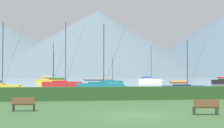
{
  "coord_description": "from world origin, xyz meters",
  "views": [
    {
      "loc": [
        -3.96,
        -18.14,
        2.44
      ],
      "look_at": [
        8.2,
        68.49,
        5.62
      ],
      "focal_mm": 48.42,
      "sensor_mm": 36.0,
      "label": 1
    }
  ],
  "objects_px": {
    "sailboat_slip_2": "(101,86)",
    "sailboat_slip_10": "(111,82)",
    "sailboat_slip_0": "(52,81)",
    "sailboat_slip_11": "(63,84)",
    "park_bench_under_tree": "(206,106)",
    "park_bench_near_path": "(24,103)",
    "sailboat_slip_9": "(185,88)",
    "sailboat_slip_6": "(150,80)",
    "sailboat_slip_4": "(51,81)"
  },
  "relations": [
    {
      "from": "sailboat_slip_2",
      "to": "sailboat_slip_4",
      "type": "height_order",
      "value": "sailboat_slip_4"
    },
    {
      "from": "sailboat_slip_0",
      "to": "sailboat_slip_10",
      "type": "bearing_deg",
      "value": -45.99
    },
    {
      "from": "sailboat_slip_0",
      "to": "park_bench_under_tree",
      "type": "distance_m",
      "value": 83.01
    },
    {
      "from": "sailboat_slip_6",
      "to": "sailboat_slip_10",
      "type": "distance_m",
      "value": 15.99
    },
    {
      "from": "sailboat_slip_10",
      "to": "sailboat_slip_11",
      "type": "distance_m",
      "value": 28.64
    },
    {
      "from": "sailboat_slip_0",
      "to": "sailboat_slip_4",
      "type": "height_order",
      "value": "sailboat_slip_4"
    },
    {
      "from": "sailboat_slip_2",
      "to": "sailboat_slip_10",
      "type": "xyz_separation_m",
      "value": [
        6.73,
        37.03,
        -0.13
      ]
    },
    {
      "from": "sailboat_slip_4",
      "to": "sailboat_slip_9",
      "type": "xyz_separation_m",
      "value": [
        21.41,
        -46.63,
        -0.2
      ]
    },
    {
      "from": "park_bench_under_tree",
      "to": "sailboat_slip_9",
      "type": "bearing_deg",
      "value": 77.98
    },
    {
      "from": "sailboat_slip_11",
      "to": "park_bench_under_tree",
      "type": "relative_size",
      "value": 7.96
    },
    {
      "from": "sailboat_slip_4",
      "to": "park_bench_under_tree",
      "type": "bearing_deg",
      "value": -71.68
    },
    {
      "from": "sailboat_slip_0",
      "to": "sailboat_slip_9",
      "type": "xyz_separation_m",
      "value": [
        21.8,
        -58.27,
        -0.06
      ]
    },
    {
      "from": "sailboat_slip_4",
      "to": "sailboat_slip_9",
      "type": "height_order",
      "value": "sailboat_slip_4"
    },
    {
      "from": "sailboat_slip_11",
      "to": "park_bench_near_path",
      "type": "relative_size",
      "value": 8.37
    },
    {
      "from": "sailboat_slip_6",
      "to": "sailboat_slip_9",
      "type": "height_order",
      "value": "sailboat_slip_6"
    },
    {
      "from": "sailboat_slip_0",
      "to": "sailboat_slip_9",
      "type": "height_order",
      "value": "sailboat_slip_0"
    },
    {
      "from": "sailboat_slip_11",
      "to": "park_bench_near_path",
      "type": "distance_m",
      "value": 37.5
    },
    {
      "from": "sailboat_slip_2",
      "to": "sailboat_slip_11",
      "type": "relative_size",
      "value": 0.82
    },
    {
      "from": "sailboat_slip_0",
      "to": "sailboat_slip_11",
      "type": "xyz_separation_m",
      "value": [
        4.3,
        -40.95,
        0.11
      ]
    },
    {
      "from": "sailboat_slip_6",
      "to": "park_bench_near_path",
      "type": "bearing_deg",
      "value": -103.86
    },
    {
      "from": "sailboat_slip_2",
      "to": "sailboat_slip_11",
      "type": "height_order",
      "value": "sailboat_slip_11"
    },
    {
      "from": "sailboat_slip_0",
      "to": "sailboat_slip_6",
      "type": "height_order",
      "value": "sailboat_slip_6"
    },
    {
      "from": "sailboat_slip_9",
      "to": "park_bench_near_path",
      "type": "height_order",
      "value": "sailboat_slip_9"
    },
    {
      "from": "sailboat_slip_4",
      "to": "park_bench_near_path",
      "type": "relative_size",
      "value": 7.79
    },
    {
      "from": "sailboat_slip_0",
      "to": "park_bench_under_tree",
      "type": "relative_size",
      "value": 5.94
    },
    {
      "from": "sailboat_slip_0",
      "to": "sailboat_slip_11",
      "type": "height_order",
      "value": "sailboat_slip_11"
    },
    {
      "from": "sailboat_slip_10",
      "to": "sailboat_slip_0",
      "type": "bearing_deg",
      "value": 143.36
    },
    {
      "from": "sailboat_slip_0",
      "to": "sailboat_slip_2",
      "type": "xyz_separation_m",
      "value": [
        10.39,
        -52.37,
        0.08
      ]
    },
    {
      "from": "sailboat_slip_0",
      "to": "sailboat_slip_6",
      "type": "xyz_separation_m",
      "value": [
        30.63,
        -6.78,
        0.09
      ]
    },
    {
      "from": "park_bench_under_tree",
      "to": "sailboat_slip_10",
      "type": "bearing_deg",
      "value": 93.81
    },
    {
      "from": "sailboat_slip_9",
      "to": "park_bench_under_tree",
      "type": "bearing_deg",
      "value": -104.59
    },
    {
      "from": "sailboat_slip_0",
      "to": "park_bench_under_tree",
      "type": "bearing_deg",
      "value": -84.55
    },
    {
      "from": "sailboat_slip_0",
      "to": "sailboat_slip_11",
      "type": "bearing_deg",
      "value": -88.14
    },
    {
      "from": "sailboat_slip_6",
      "to": "sailboat_slip_0",
      "type": "bearing_deg",
      "value": 175.06
    },
    {
      "from": "sailboat_slip_2",
      "to": "sailboat_slip_10",
      "type": "relative_size",
      "value": 1.41
    },
    {
      "from": "sailboat_slip_11",
      "to": "park_bench_near_path",
      "type": "xyz_separation_m",
      "value": [
        -1.75,
        -37.46,
        -0.2
      ]
    },
    {
      "from": "park_bench_near_path",
      "to": "park_bench_under_tree",
      "type": "relative_size",
      "value": 0.95
    },
    {
      "from": "park_bench_near_path",
      "to": "sailboat_slip_10",
      "type": "bearing_deg",
      "value": 80.01
    },
    {
      "from": "sailboat_slip_2",
      "to": "sailboat_slip_10",
      "type": "height_order",
      "value": "sailboat_slip_2"
    },
    {
      "from": "sailboat_slip_9",
      "to": "park_bench_near_path",
      "type": "bearing_deg",
      "value": -129.63
    },
    {
      "from": "sailboat_slip_11",
      "to": "sailboat_slip_4",
      "type": "bearing_deg",
      "value": 98.48
    },
    {
      "from": "sailboat_slip_6",
      "to": "sailboat_slip_9",
      "type": "bearing_deg",
      "value": -92.19
    },
    {
      "from": "sailboat_slip_2",
      "to": "sailboat_slip_6",
      "type": "bearing_deg",
      "value": 66.02
    },
    {
      "from": "sailboat_slip_6",
      "to": "sailboat_slip_10",
      "type": "relative_size",
      "value": 1.56
    },
    {
      "from": "park_bench_near_path",
      "to": "sailboat_slip_6",
      "type": "bearing_deg",
      "value": 71.62
    },
    {
      "from": "sailboat_slip_0",
      "to": "park_bench_near_path",
      "type": "bearing_deg",
      "value": -92.27
    },
    {
      "from": "sailboat_slip_2",
      "to": "park_bench_under_tree",
      "type": "relative_size",
      "value": 6.5
    },
    {
      "from": "sailboat_slip_6",
      "to": "sailboat_slip_11",
      "type": "distance_m",
      "value": 43.14
    },
    {
      "from": "sailboat_slip_2",
      "to": "sailboat_slip_0",
      "type": "bearing_deg",
      "value": 101.18
    },
    {
      "from": "sailboat_slip_10",
      "to": "sailboat_slip_11",
      "type": "bearing_deg",
      "value": -111.38
    }
  ]
}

